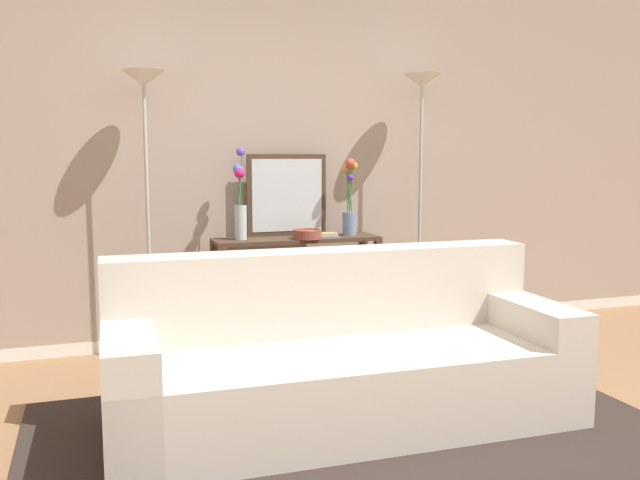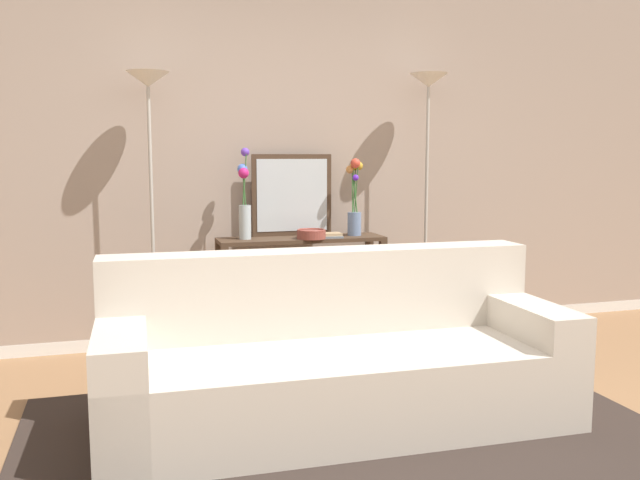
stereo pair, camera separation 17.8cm
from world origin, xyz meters
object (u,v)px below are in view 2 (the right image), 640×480
at_px(book_row_under_console, 256,340).
at_px(fruit_bowl, 311,234).
at_px(couch, 335,363).
at_px(console_table, 301,272).
at_px(vase_tall_flowers, 244,201).
at_px(wall_mirror, 292,195).
at_px(vase_short_flowers, 355,200).
at_px(floor_lamp_left, 150,136).
at_px(book_stack, 330,235).
at_px(floor_lamp_right, 428,132).

bearing_deg(book_row_under_console, fruit_bowl, -13.73).
relative_size(couch, console_table, 1.97).
bearing_deg(vase_tall_flowers, couch, -82.06).
bearing_deg(vase_tall_flowers, book_row_under_console, -13.82).
distance_m(wall_mirror, vase_tall_flowers, 0.40).
relative_size(vase_tall_flowers, fruit_bowl, 3.10).
relative_size(vase_short_flowers, book_row_under_console, 1.80).
height_order(floor_lamp_left, fruit_bowl, floor_lamp_left).
height_order(vase_short_flowers, book_stack, vase_short_flowers).
height_order(fruit_bowl, book_stack, fruit_bowl).
height_order(couch, vase_tall_flowers, vase_tall_flowers).
distance_m(console_table, floor_lamp_left, 1.44).
bearing_deg(book_row_under_console, wall_mirror, 23.27).
relative_size(vase_tall_flowers, vase_short_flowers, 1.13).
distance_m(floor_lamp_left, fruit_bowl, 1.30).
xyz_separation_m(couch, vase_tall_flowers, (-0.21, 1.47, 0.76)).
xyz_separation_m(floor_lamp_right, wall_mirror, (-1.00, 0.19, -0.47)).
relative_size(fruit_bowl, book_stack, 1.12).
relative_size(fruit_bowl, book_row_under_console, 0.66).
relative_size(console_table, wall_mirror, 2.02).
xyz_separation_m(vase_tall_flowers, vase_short_flowers, (0.83, -0.01, -0.01)).
height_order(floor_lamp_right, vase_tall_flowers, floor_lamp_right).
bearing_deg(vase_tall_flowers, wall_mirror, 17.26).
distance_m(floor_lamp_left, floor_lamp_right, 2.02).
relative_size(couch, vase_tall_flowers, 3.71).
bearing_deg(book_stack, floor_lamp_left, 179.04).
bearing_deg(wall_mirror, floor_lamp_left, -169.47).
bearing_deg(vase_tall_flowers, floor_lamp_left, -173.59).
relative_size(console_table, book_row_under_console, 3.82).
bearing_deg(floor_lamp_left, console_table, 3.03).
bearing_deg(floor_lamp_left, book_stack, -0.96).
distance_m(wall_mirror, vase_short_flowers, 0.47).
xyz_separation_m(wall_mirror, vase_short_flowers, (0.45, -0.13, -0.04)).
bearing_deg(vase_short_flowers, vase_tall_flowers, 179.26).
bearing_deg(floor_lamp_right, book_stack, -178.45).
bearing_deg(console_table, vase_short_flowers, 0.81).
bearing_deg(fruit_bowl, vase_tall_flowers, 166.26).
relative_size(floor_lamp_right, book_row_under_console, 6.28).
bearing_deg(vase_short_flowers, floor_lamp_left, -177.60).
height_order(console_table, book_row_under_console, console_table).
height_order(wall_mirror, book_row_under_console, wall_mirror).
height_order(console_table, floor_lamp_left, floor_lamp_left).
distance_m(console_table, wall_mirror, 0.58).
height_order(floor_lamp_right, book_stack, floor_lamp_right).
xyz_separation_m(couch, book_stack, (0.40, 1.38, 0.51)).
bearing_deg(wall_mirror, floor_lamp_right, -10.76).
bearing_deg(vase_tall_flowers, book_stack, -8.76).
height_order(floor_lamp_left, vase_short_flowers, floor_lamp_left).
bearing_deg(couch, vase_short_flowers, 67.01).
relative_size(wall_mirror, vase_short_flowers, 1.06).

